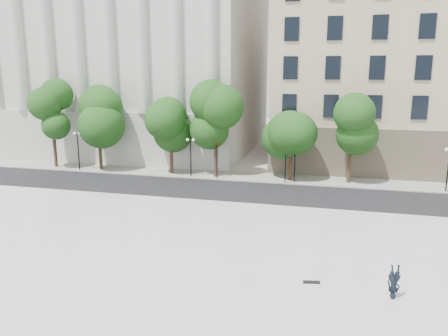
{
  "coord_description": "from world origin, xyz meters",
  "views": [
    {
      "loc": [
        8.03,
        -17.8,
        10.47
      ],
      "look_at": [
        1.24,
        10.0,
        4.05
      ],
      "focal_mm": 35.0,
      "sensor_mm": 36.0,
      "label": 1
    }
  ],
  "objects": [
    {
      "name": "person_lying",
      "position": [
        11.17,
        1.36,
        0.67
      ],
      "size": [
        0.83,
        1.68,
        0.44
      ],
      "primitive_type": "imported",
      "rotation": [
        -1.54,
        0.0,
        0.16
      ],
      "color": "black",
      "rests_on": "plaza"
    },
    {
      "name": "ground",
      "position": [
        0.0,
        0.0,
        0.0
      ],
      "size": [
        160.0,
        160.0,
        0.0
      ],
      "primitive_type": "plane",
      "color": "beige",
      "rests_on": "ground"
    },
    {
      "name": "far_sidewalk",
      "position": [
        0.0,
        24.0,
        0.06
      ],
      "size": [
        60.0,
        4.0,
        0.12
      ],
      "primitive_type": "cube",
      "color": "#B5B2A7",
      "rests_on": "ground"
    },
    {
      "name": "traffic_light_east",
      "position": [
        4.16,
        22.3,
        3.61
      ],
      "size": [
        0.61,
        1.59,
        4.13
      ],
      "color": "black",
      "rests_on": "ground"
    },
    {
      "name": "traffic_light_west",
      "position": [
        -2.46,
        22.3,
        3.61
      ],
      "size": [
        0.5,
        1.57,
        4.12
      ],
      "color": "black",
      "rests_on": "ground"
    },
    {
      "name": "building_east",
      "position": [
        20.0,
        38.91,
        11.14
      ],
      "size": [
        36.0,
        26.15,
        23.0
      ],
      "color": "beige",
      "rests_on": "ground"
    },
    {
      "name": "skateboard",
      "position": [
        7.55,
        1.95,
        0.49
      ],
      "size": [
        0.83,
        0.35,
        0.08
      ],
      "primitive_type": "cube",
      "rotation": [
        0.0,
        0.0,
        0.19
      ],
      "color": "black",
      "rests_on": "plaza"
    },
    {
      "name": "street_trees",
      "position": [
        -5.26,
        23.48,
        5.23
      ],
      "size": [
        34.65,
        4.88,
        7.65
      ],
      "color": "#382619",
      "rests_on": "ground"
    },
    {
      "name": "street",
      "position": [
        0.0,
        18.0,
        0.01
      ],
      "size": [
        60.0,
        8.0,
        0.02
      ],
      "primitive_type": "cube",
      "color": "black",
      "rests_on": "ground"
    },
    {
      "name": "lamp_posts",
      "position": [
        0.02,
        22.6,
        2.85
      ],
      "size": [
        36.74,
        0.28,
        4.38
      ],
      "color": "black",
      "rests_on": "ground"
    },
    {
      "name": "plaza",
      "position": [
        0.0,
        3.0,
        0.23
      ],
      "size": [
        44.0,
        22.0,
        0.45
      ],
      "primitive_type": "cube",
      "color": "silver",
      "rests_on": "ground"
    },
    {
      "name": "building_west",
      "position": [
        -17.0,
        38.57,
        12.89
      ],
      "size": [
        31.5,
        27.65,
        25.6
      ],
      "color": "#BAB9B5",
      "rests_on": "ground"
    }
  ]
}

